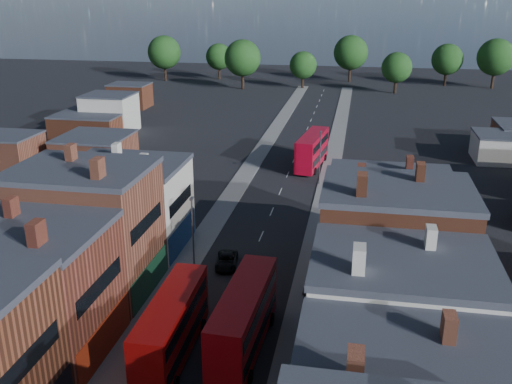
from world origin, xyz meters
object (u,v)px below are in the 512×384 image
at_px(bus_1, 244,318).
at_px(ped_1, 153,327).
at_px(bus_2, 312,149).
at_px(car_1, 245,360).
at_px(ped_3, 305,293).
at_px(bus_0, 172,326).
at_px(car_2, 227,261).
at_px(car_3, 309,168).

relative_size(bus_1, ped_1, 7.87).
height_order(bus_2, car_1, bus_2).
xyz_separation_m(bus_2, ped_3, (3.23, -42.81, -2.00)).
xyz_separation_m(bus_0, car_1, (5.82, -0.33, -2.12)).
height_order(car_2, car_3, car_2).
distance_m(bus_1, ped_3, 9.44).
distance_m(car_2, ped_3, 10.45).
height_order(bus_2, ped_1, bus_2).
bearing_deg(bus_2, car_2, -90.99).
bearing_deg(bus_0, ped_1, 135.89).
xyz_separation_m(car_1, car_3, (0.19, 50.44, -0.02)).
distance_m(bus_0, car_2, 16.05).
height_order(bus_1, bus_2, bus_2).
xyz_separation_m(bus_1, bus_2, (0.80, 51.11, 0.01)).
height_order(car_2, ped_1, ped_1).
bearing_deg(ped_3, bus_1, 178.74).
bearing_deg(bus_2, ped_3, -78.23).
height_order(bus_0, bus_2, bus_2).
bearing_deg(car_3, bus_2, 93.67).
bearing_deg(car_1, bus_0, 174.15).
distance_m(bus_0, bus_1, 5.62).
xyz_separation_m(bus_1, car_2, (-4.71, 14.01, -2.27)).
height_order(car_2, ped_3, ped_3).
height_order(bus_2, car_2, bus_2).
height_order(ped_1, ped_3, ped_1).
xyz_separation_m(bus_1, ped_1, (-7.78, 0.46, -1.98)).
relative_size(bus_0, car_3, 2.73).
height_order(bus_0, ped_3, bus_0).
bearing_deg(ped_1, car_2, -84.90).
bearing_deg(bus_0, car_1, -3.98).
bearing_deg(ped_1, car_1, 179.95).
relative_size(bus_2, car_3, 2.92).
bearing_deg(bus_0, car_2, 87.20).
bearing_deg(car_2, ped_1, -110.76).
xyz_separation_m(car_1, ped_1, (-8.31, 2.69, 0.27)).
relative_size(car_1, car_2, 0.86).
bearing_deg(bus_0, bus_1, 18.96).
xyz_separation_m(bus_2, car_1, (-0.28, -53.34, -2.26)).
relative_size(bus_1, car_2, 2.74).
bearing_deg(car_1, car_2, 105.31).
bearing_deg(ped_3, bus_0, 162.20).
bearing_deg(car_2, car_3, 73.00).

